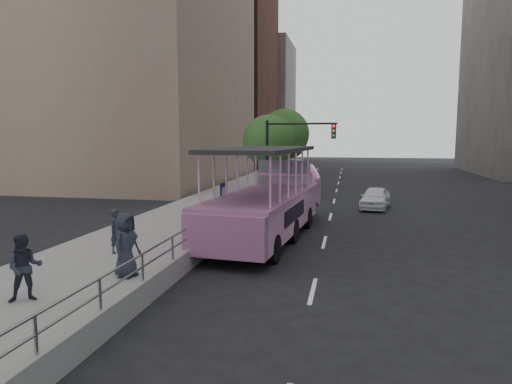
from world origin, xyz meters
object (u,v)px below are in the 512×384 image
at_px(duck_boat, 271,202).
at_px(street_tree_far, 285,136).
at_px(pedestrian_near, 117,231).
at_px(pedestrian_far, 126,245).
at_px(street_tree_near, 270,143).
at_px(parking_sign, 223,205).
at_px(car, 375,198).
at_px(traffic_signal, 287,149).
at_px(pedestrian_mid, 25,268).

xyz_separation_m(duck_boat, street_tree_far, (-1.74, 16.91, 2.89)).
bearing_deg(pedestrian_near, street_tree_far, 10.53).
bearing_deg(pedestrian_far, street_tree_near, 12.34).
height_order(duck_boat, parking_sign, duck_boat).
bearing_deg(street_tree_near, car, -21.03).
relative_size(car, pedestrian_near, 2.47).
bearing_deg(parking_sign, traffic_signal, 82.34).
bearing_deg(pedestrian_mid, car, 29.89).
bearing_deg(pedestrian_mid, pedestrian_near, 58.05).
bearing_deg(parking_sign, pedestrian_mid, -108.78).
bearing_deg(pedestrian_near, traffic_signal, -0.33).
distance_m(duck_boat, pedestrian_mid, 10.90).
relative_size(duck_boat, pedestrian_mid, 7.04).
height_order(pedestrian_mid, traffic_signal, traffic_signal).
distance_m(parking_sign, traffic_signal, 9.78).
height_order(parking_sign, street_tree_far, street_tree_far).
height_order(duck_boat, pedestrian_mid, duck_boat).
distance_m(pedestrian_mid, traffic_signal, 18.09).
xyz_separation_m(pedestrian_near, traffic_signal, (4.12, 12.80, 2.43)).
bearing_deg(traffic_signal, pedestrian_near, -107.83).
height_order(pedestrian_far, street_tree_far, street_tree_far).
distance_m(pedestrian_mid, pedestrian_far, 2.72).
bearing_deg(pedestrian_near, street_tree_near, 8.68).
xyz_separation_m(duck_boat, pedestrian_near, (-4.46, -5.31, -0.35)).
xyz_separation_m(pedestrian_mid, parking_sign, (2.71, 7.98, 0.42)).
height_order(pedestrian_mid, street_tree_far, street_tree_far).
relative_size(duck_boat, car, 3.10).
relative_size(car, street_tree_near, 0.66).
xyz_separation_m(traffic_signal, street_tree_near, (-1.60, 3.43, 0.32)).
relative_size(pedestrian_near, traffic_signal, 0.29).
relative_size(duck_boat, pedestrian_near, 7.67).
distance_m(parking_sign, street_tree_far, 19.13).
relative_size(duck_boat, traffic_signal, 2.25).
distance_m(traffic_signal, street_tree_near, 3.80).
height_order(car, street_tree_near, street_tree_near).
distance_m(duck_boat, parking_sign, 2.59).
height_order(pedestrian_far, street_tree_near, street_tree_near).
bearing_deg(street_tree_near, traffic_signal, -65.02).
distance_m(pedestrian_mid, street_tree_near, 21.22).
relative_size(parking_sign, traffic_signal, 0.47).
bearing_deg(traffic_signal, street_tree_far, 98.43).
bearing_deg(street_tree_near, pedestrian_mid, -96.54).
relative_size(car, traffic_signal, 0.73).
xyz_separation_m(parking_sign, street_tree_far, (-0.12, 18.93, 2.75)).
height_order(pedestrian_near, pedestrian_mid, pedestrian_mid).
relative_size(duck_boat, street_tree_far, 1.82).
bearing_deg(car, pedestrian_mid, -106.37).
distance_m(pedestrian_near, pedestrian_mid, 4.68).
height_order(pedestrian_far, parking_sign, parking_sign).
relative_size(pedestrian_near, pedestrian_mid, 0.92).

